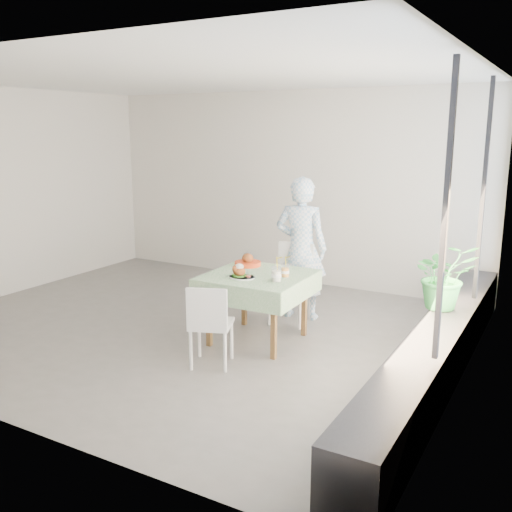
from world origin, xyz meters
The scene contains 16 objects.
floor centered at (0.00, 0.00, 0.00)m, with size 6.00×6.00×0.00m, color #575653.
ceiling centered at (0.00, 0.00, 2.80)m, with size 6.00×6.00×0.00m, color white.
wall_back centered at (0.00, 2.50, 1.40)m, with size 6.00×0.02×2.80m, color silver.
wall_left centered at (-3.00, 0.00, 1.40)m, with size 0.02×5.00×2.80m, color silver.
wall_right centered at (3.00, 0.00, 1.40)m, with size 0.02×5.00×2.80m, color silver.
window_pane centered at (2.97, 0.00, 1.65)m, with size 0.01×4.80×2.18m, color #D1E0F9.
window_ledge centered at (2.80, 0.00, 0.25)m, with size 0.40×4.80×0.50m, color black.
cafe_table centered at (0.89, 0.03, 0.46)m, with size 1.06×1.06×0.74m.
chair_far centered at (0.93, 0.76, 0.29)m, with size 0.48×0.48×0.93m.
chair_near centered at (0.82, -0.77, 0.25)m, with size 0.50×0.50×0.82m.
diner centered at (0.95, 0.98, 0.86)m, with size 0.63×0.41×1.71m, color #85B4D6.
main_dish centered at (0.81, -0.18, 0.79)m, with size 0.29×0.29×0.15m.
juice_cup_orange centered at (1.19, 0.08, 0.80)m, with size 0.09×0.09×0.26m.
juice_cup_lemonade centered at (1.19, -0.13, 0.81)m, with size 0.11×0.11×0.30m.
second_dish centered at (0.60, 0.31, 0.78)m, with size 0.30×0.30×0.14m.
potted_plant centered at (2.70, 0.57, 0.84)m, with size 0.60×0.52×0.67m, color #267337.
Camera 1 is at (3.76, -5.09, 2.25)m, focal length 40.00 mm.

